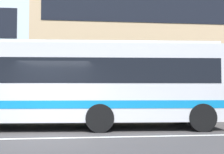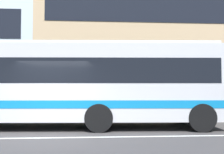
{
  "view_description": "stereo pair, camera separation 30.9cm",
  "coord_description": "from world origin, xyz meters",
  "views": [
    {
      "loc": [
        1.11,
        -8.48,
        1.54
      ],
      "look_at": [
        2.22,
        2.3,
        2.0
      ],
      "focal_mm": 42.92,
      "sensor_mm": 36.0,
      "label": 1
    },
    {
      "loc": [
        1.42,
        -8.5,
        1.54
      ],
      "look_at": [
        2.22,
        2.3,
        2.0
      ],
      "focal_mm": 42.92,
      "sensor_mm": 36.0,
      "label": 2
    }
  ],
  "objects": [
    {
      "name": "apartment_block_right",
      "position": [
        7.29,
        15.54,
        6.51
      ],
      "size": [
        19.96,
        10.91,
        13.02
      ],
      "color": "tan",
      "rests_on": "ground_plane"
    },
    {
      "name": "transit_bus",
      "position": [
        1.07,
        2.17,
        1.8
      ],
      "size": [
        10.72,
        3.19,
        3.28
      ],
      "color": "silver",
      "rests_on": "ground_plane"
    },
    {
      "name": "ground_plane",
      "position": [
        0.0,
        0.0,
        0.0
      ],
      "size": [
        160.0,
        160.0,
        0.0
      ],
      "primitive_type": "plane",
      "color": "#423E3D"
    },
    {
      "name": "hedge_row_far",
      "position": [
        2.65,
        5.62,
        0.4
      ],
      "size": [
        18.22,
        1.1,
        0.8
      ],
      "primitive_type": "cube",
      "color": "#2E6537",
      "rests_on": "ground_plane"
    },
    {
      "name": "lane_centre_line",
      "position": [
        0.0,
        0.0,
        0.0
      ],
      "size": [
        60.0,
        0.16,
        0.01
      ],
      "primitive_type": "cube",
      "color": "silver",
      "rests_on": "ground_plane"
    }
  ]
}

